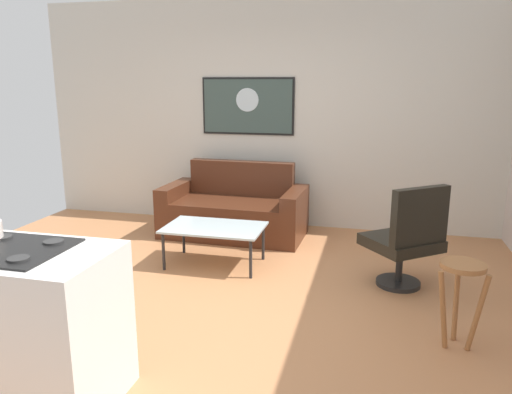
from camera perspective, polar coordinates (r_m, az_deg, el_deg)
ground at (r=4.15m, az=-3.20°, el=-12.54°), size 6.40×6.40×0.04m
back_wall at (r=6.10m, az=3.41°, el=9.62°), size 6.40×0.05×2.80m
couch at (r=5.82m, az=-2.51°, el=-1.68°), size 1.69×0.89×0.85m
coffee_table at (r=4.84m, az=-4.89°, el=-3.81°), size 0.97×0.61×0.40m
armchair at (r=4.44m, az=17.29°, el=-4.60°), size 0.77×0.77×0.94m
bar_stool at (r=3.61m, az=22.90°, el=-9.29°), size 0.34×0.34×0.61m
wall_painting at (r=6.16m, az=-0.98°, el=10.59°), size 1.17×0.03×0.70m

